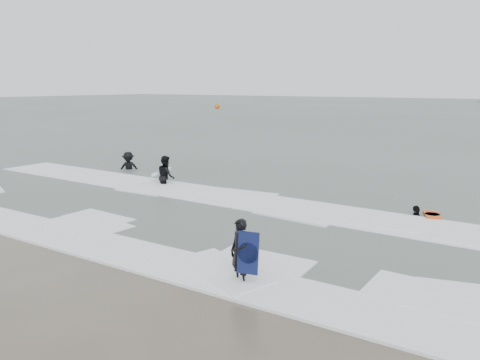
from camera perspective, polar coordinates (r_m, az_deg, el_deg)
The scene contains 8 objects.
ground at distance 13.64m, azimuth -11.63°, elevation -8.08°, with size 320.00×320.00×0.00m, color brown.
surfer_centre at distance 11.07m, azimuth -0.03°, elevation -12.59°, with size 0.58×0.38×1.58m, color black.
surfer_wading at distance 21.84m, azimuth -8.97°, elevation -0.56°, with size 0.92×0.72×1.90m, color black.
surfer_breaker at distance 25.84m, azimuth -13.40°, elevation 1.14°, with size 1.20×0.69×1.86m, color black.
surfer_right_near at distance 17.54m, azimuth 20.69°, elevation -4.17°, with size 0.90×0.38×1.54m, color black.
surf_foam at distance 16.32m, azimuth -2.49°, elevation -4.41°, with size 30.03×9.06×0.09m.
bodyboards at distance 16.25m, azimuth 3.78°, elevation -2.83°, with size 12.74×9.00×1.25m.
buoy at distance 90.65m, azimuth -2.79°, elevation 8.93°, with size 1.00×1.00×1.65m.
Camera 1 is at (9.13, -9.06, 4.52)m, focal length 35.00 mm.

